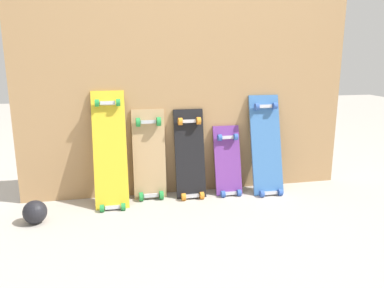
{
  "coord_description": "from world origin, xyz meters",
  "views": [
    {
      "loc": [
        -0.55,
        -2.67,
        1.04
      ],
      "look_at": [
        0.0,
        -0.07,
        0.4
      ],
      "focal_mm": 35.46,
      "sensor_mm": 36.0,
      "label": 1
    }
  ],
  "objects_px": {
    "skateboard_natural": "(149,159)",
    "skateboard_black": "(190,159)",
    "skateboard_purple": "(228,165)",
    "rubber_ball": "(35,212)",
    "skateboard_yellow": "(110,155)",
    "skateboard_blue": "(267,150)"
  },
  "relations": [
    {
      "from": "skateboard_natural",
      "to": "skateboard_black",
      "type": "distance_m",
      "value": 0.3
    },
    {
      "from": "skateboard_purple",
      "to": "rubber_ball",
      "type": "xyz_separation_m",
      "value": [
        -1.34,
        -0.27,
        -0.14
      ]
    },
    {
      "from": "skateboard_yellow",
      "to": "skateboard_blue",
      "type": "bearing_deg",
      "value": 0.79
    },
    {
      "from": "skateboard_black",
      "to": "rubber_ball",
      "type": "xyz_separation_m",
      "value": [
        -1.05,
        -0.27,
        -0.21
      ]
    },
    {
      "from": "skateboard_black",
      "to": "rubber_ball",
      "type": "distance_m",
      "value": 1.1
    },
    {
      "from": "skateboard_black",
      "to": "rubber_ball",
      "type": "height_order",
      "value": "skateboard_black"
    },
    {
      "from": "skateboard_black",
      "to": "skateboard_purple",
      "type": "relative_size",
      "value": 1.23
    },
    {
      "from": "skateboard_purple",
      "to": "skateboard_natural",
      "type": "bearing_deg",
      "value": 176.81
    },
    {
      "from": "rubber_ball",
      "to": "skateboard_black",
      "type": "bearing_deg",
      "value": 14.47
    },
    {
      "from": "skateboard_yellow",
      "to": "skateboard_natural",
      "type": "relative_size",
      "value": 1.21
    },
    {
      "from": "skateboard_black",
      "to": "skateboard_purple",
      "type": "bearing_deg",
      "value": -0.47
    },
    {
      "from": "skateboard_yellow",
      "to": "skateboard_black",
      "type": "bearing_deg",
      "value": 4.47
    },
    {
      "from": "skateboard_blue",
      "to": "skateboard_yellow",
      "type": "bearing_deg",
      "value": -179.21
    },
    {
      "from": "skateboard_natural",
      "to": "rubber_ball",
      "type": "distance_m",
      "value": 0.84
    },
    {
      "from": "skateboard_yellow",
      "to": "rubber_ball",
      "type": "xyz_separation_m",
      "value": [
        -0.48,
        -0.23,
        -0.28
      ]
    },
    {
      "from": "skateboard_yellow",
      "to": "skateboard_black",
      "type": "xyz_separation_m",
      "value": [
        0.57,
        0.04,
        -0.07
      ]
    },
    {
      "from": "skateboard_blue",
      "to": "skateboard_purple",
      "type": "bearing_deg",
      "value": 174.88
    },
    {
      "from": "skateboard_purple",
      "to": "skateboard_blue",
      "type": "bearing_deg",
      "value": -5.12
    },
    {
      "from": "skateboard_natural",
      "to": "skateboard_yellow",
      "type": "bearing_deg",
      "value": -164.78
    },
    {
      "from": "skateboard_yellow",
      "to": "skateboard_blue",
      "type": "xyz_separation_m",
      "value": [
        1.16,
        0.02,
        -0.03
      ]
    },
    {
      "from": "skateboard_black",
      "to": "skateboard_blue",
      "type": "xyz_separation_m",
      "value": [
        0.59,
        -0.03,
        0.04
      ]
    },
    {
      "from": "skateboard_natural",
      "to": "skateboard_purple",
      "type": "bearing_deg",
      "value": -3.19
    }
  ]
}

